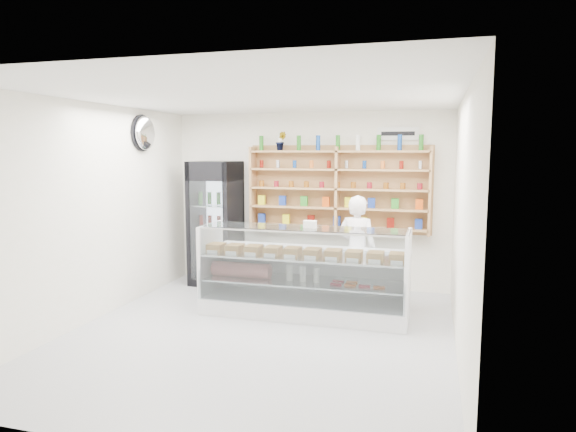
% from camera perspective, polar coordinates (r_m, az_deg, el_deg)
% --- Properties ---
extents(room, '(5.00, 5.00, 5.00)m').
position_cam_1_polar(room, '(5.96, -3.38, -0.35)').
color(room, '#A3A4A8').
rests_on(room, ground).
extents(display_counter, '(2.74, 0.82, 1.19)m').
position_cam_1_polar(display_counter, '(6.93, 1.79, -8.25)').
color(display_counter, white).
rests_on(display_counter, floor).
extents(shop_worker, '(0.64, 0.49, 1.57)m').
position_cam_1_polar(shop_worker, '(7.37, 7.68, -3.78)').
color(shop_worker, white).
rests_on(shop_worker, floor).
extents(drinks_cooler, '(0.74, 0.73, 2.02)m').
position_cam_1_polar(drinks_cooler, '(8.52, -8.03, -0.75)').
color(drinks_cooler, black).
rests_on(drinks_cooler, floor).
extents(wall_shelving, '(2.84, 0.28, 1.33)m').
position_cam_1_polar(wall_shelving, '(8.07, 5.50, 2.99)').
color(wall_shelving, '#A7764F').
rests_on(wall_shelving, back_wall).
extents(potted_plant, '(0.20, 0.18, 0.30)m').
position_cam_1_polar(potted_plant, '(8.26, -0.79, 8.32)').
color(potted_plant, '#1E6626').
rests_on(potted_plant, wall_shelving).
extents(security_mirror, '(0.15, 0.50, 0.50)m').
position_cam_1_polar(security_mirror, '(7.94, -15.59, 8.87)').
color(security_mirror, silver).
rests_on(security_mirror, left_wall).
extents(wall_sign, '(0.62, 0.03, 0.20)m').
position_cam_1_polar(wall_sign, '(8.07, 12.12, 8.95)').
color(wall_sign, white).
rests_on(wall_sign, back_wall).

